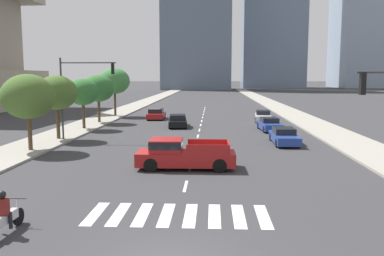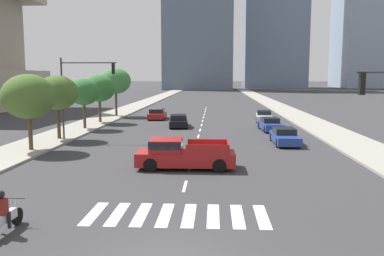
{
  "view_description": "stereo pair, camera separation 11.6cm",
  "coord_description": "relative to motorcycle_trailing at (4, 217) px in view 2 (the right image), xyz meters",
  "views": [
    {
      "loc": [
        1.25,
        -10.46,
        5.16
      ],
      "look_at": [
        0.0,
        14.08,
        2.0
      ],
      "focal_mm": 37.87,
      "sensor_mm": 36.0,
      "label": 1
    },
    {
      "loc": [
        1.37,
        -10.45,
        5.16
      ],
      "look_at": [
        0.0,
        14.08,
        2.0
      ],
      "focal_mm": 37.87,
      "sensor_mm": 36.0,
      "label": 2
    }
  ],
  "objects": [
    {
      "name": "sedan_blue_0",
      "position": [
        12.2,
        26.11,
        -0.0
      ],
      "size": [
        2.01,
        4.54,
        1.24
      ],
      "rotation": [
        0.0,
        0.0,
        -1.5
      ],
      "color": "navy",
      "rests_on": "ground"
    },
    {
      "name": "sedan_white_3",
      "position": [
        12.57,
        34.15,
        -0.01
      ],
      "size": [
        2.15,
        4.7,
        1.23
      ],
      "rotation": [
        0.0,
        0.0,
        -1.66
      ],
      "color": "silver",
      "rests_on": "ground"
    },
    {
      "name": "street_tree_second",
      "position": [
        -5.66,
        19.34,
        3.25
      ],
      "size": [
        3.24,
        3.24,
        5.08
      ],
      "color": "#4C3823",
      "rests_on": "sidewalk_west"
    },
    {
      "name": "sidewalk_west",
      "position": [
        -6.46,
        28.03,
        -0.51
      ],
      "size": [
        4.0,
        260.0,
        0.15
      ],
      "primitive_type": "cube",
      "color": "gray",
      "rests_on": "ground"
    },
    {
      "name": "pickup_truck",
      "position": [
        5.02,
        9.81,
        0.23
      ],
      "size": [
        5.51,
        2.11,
        1.67
      ],
      "rotation": [
        0.0,
        0.0,
        3.15
      ],
      "color": "maroon",
      "rests_on": "ground"
    },
    {
      "name": "sedan_black_4",
      "position": [
        3.21,
        28.55,
        0.0
      ],
      "size": [
        2.2,
        4.81,
        1.27
      ],
      "rotation": [
        0.0,
        0.0,
        1.66
      ],
      "color": "black",
      "rests_on": "ground"
    },
    {
      "name": "sedan_blue_2",
      "position": [
        12.27,
        18.52,
        -0.01
      ],
      "size": [
        1.78,
        4.6,
        1.22
      ],
      "rotation": [
        0.0,
        0.0,
        -1.57
      ],
      "color": "navy",
      "rests_on": "ground"
    },
    {
      "name": "street_tree_fifth",
      "position": [
        -5.66,
        38.59,
        3.95
      ],
      "size": [
        3.84,
        3.84,
        6.02
      ],
      "color": "#4C3823",
      "rests_on": "sidewalk_west"
    },
    {
      "name": "lane_divider_center",
      "position": [
        5.52,
        30.12,
        -0.58
      ],
      "size": [
        0.14,
        50.0,
        0.01
      ],
      "color": "silver",
      "rests_on": "ground"
    },
    {
      "name": "traffic_signal_far",
      "position": [
        -3.69,
        19.31,
        3.97
      ],
      "size": [
        4.72,
        0.28,
        6.45
      ],
      "color": "#333335",
      "rests_on": "sidewalk_west"
    },
    {
      "name": "crosswalk_near",
      "position": [
        5.52,
        2.12,
        -0.58
      ],
      "size": [
        6.75,
        2.63,
        0.01
      ],
      "color": "silver",
      "rests_on": "ground"
    },
    {
      "name": "street_tree_nearest",
      "position": [
        -5.66,
        14.27,
        3.2
      ],
      "size": [
        3.56,
        3.56,
        5.15
      ],
      "color": "#4C3823",
      "rests_on": "sidewalk_west"
    },
    {
      "name": "motorcycle_trailing",
      "position": [
        0.0,
        0.0,
        0.0
      ],
      "size": [
        0.7,
        2.25,
        1.49
      ],
      "rotation": [
        0.0,
        0.0,
        1.54
      ],
      "color": "black",
      "rests_on": "ground"
    },
    {
      "name": "sidewalk_east",
      "position": [
        17.5,
        28.03,
        -0.51
      ],
      "size": [
        4.0,
        260.0,
        0.15
      ],
      "primitive_type": "cube",
      "color": "gray",
      "rests_on": "ground"
    },
    {
      "name": "street_tree_third",
      "position": [
        -5.66,
        25.87,
        3.05
      ],
      "size": [
        3.01,
        3.01,
        4.78
      ],
      "color": "#4C3823",
      "rests_on": "sidewalk_west"
    },
    {
      "name": "office_tower_right_skyline",
      "position": [
        74.27,
        176.55,
        35.65
      ],
      "size": [
        23.43,
        29.89,
        80.57
      ],
      "color": "#8C9EB2",
      "rests_on": "ground"
    },
    {
      "name": "street_tree_fourth",
      "position": [
        -5.66,
        31.18,
        3.24
      ],
      "size": [
        3.44,
        3.44,
        5.15
      ],
      "color": "#4C3823",
      "rests_on": "sidewalk_west"
    },
    {
      "name": "sedan_red_1",
      "position": [
        -0.01,
        35.79,
        0.0
      ],
      "size": [
        2.02,
        4.28,
        1.27
      ],
      "rotation": [
        0.0,
        0.0,
        1.59
      ],
      "color": "maroon",
      "rests_on": "ground"
    }
  ]
}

